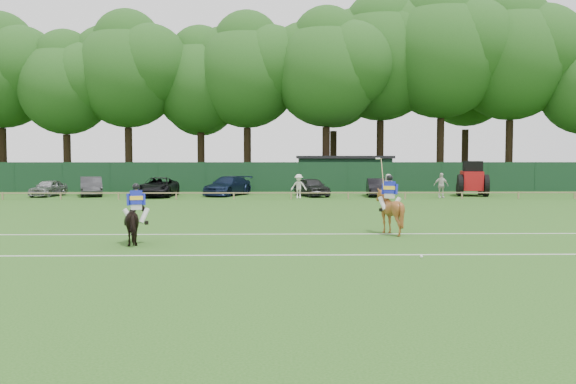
{
  "coord_description": "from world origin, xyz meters",
  "views": [
    {
      "loc": [
        -0.01,
        -24.4,
        3.03
      ],
      "look_at": [
        0.5,
        3.0,
        1.4
      ],
      "focal_mm": 38.0,
      "sensor_mm": 36.0,
      "label": 1
    }
  ],
  "objects_px": {
    "estate_black": "(377,187)",
    "spectator_right": "(388,186)",
    "sedan_silver": "(48,188)",
    "spectator_mid": "(441,185)",
    "horse_dark": "(136,222)",
    "horse_chestnut": "(389,211)",
    "tractor": "(472,179)",
    "utility_shed": "(344,173)",
    "sedan_navy": "(228,186)",
    "polo_ball": "(421,257)",
    "sedan_grey": "(91,186)",
    "suv_black": "(158,187)",
    "hatch_grey": "(312,187)",
    "spectator_left": "(299,186)"
  },
  "relations": [
    {
      "from": "estate_black",
      "to": "spectator_mid",
      "type": "bearing_deg",
      "value": -17.79
    },
    {
      "from": "spectator_left",
      "to": "horse_dark",
      "type": "bearing_deg",
      "value": -105.43
    },
    {
      "from": "utility_shed",
      "to": "spectator_mid",
      "type": "bearing_deg",
      "value": -61.75
    },
    {
      "from": "sedan_silver",
      "to": "sedan_navy",
      "type": "distance_m",
      "value": 13.37
    },
    {
      "from": "estate_black",
      "to": "spectator_mid",
      "type": "relative_size",
      "value": 2.23
    },
    {
      "from": "sedan_silver",
      "to": "polo_ball",
      "type": "bearing_deg",
      "value": -43.89
    },
    {
      "from": "sedan_navy",
      "to": "spectator_right",
      "type": "bearing_deg",
      "value": 11.99
    },
    {
      "from": "horse_chestnut",
      "to": "spectator_right",
      "type": "distance_m",
      "value": 20.93
    },
    {
      "from": "polo_ball",
      "to": "tractor",
      "type": "distance_m",
      "value": 29.83
    },
    {
      "from": "sedan_grey",
      "to": "suv_black",
      "type": "bearing_deg",
      "value": -28.07
    },
    {
      "from": "sedan_silver",
      "to": "tractor",
      "type": "xyz_separation_m",
      "value": [
        31.86,
        -0.02,
        0.62
      ]
    },
    {
      "from": "spectator_right",
      "to": "hatch_grey",
      "type": "bearing_deg",
      "value": -162.57
    },
    {
      "from": "spectator_mid",
      "to": "polo_ball",
      "type": "xyz_separation_m",
      "value": [
        -7.55,
        -25.71,
        -0.86
      ]
    },
    {
      "from": "horse_dark",
      "to": "horse_chestnut",
      "type": "height_order",
      "value": "horse_chestnut"
    },
    {
      "from": "suv_black",
      "to": "tractor",
      "type": "height_order",
      "value": "tractor"
    },
    {
      "from": "sedan_grey",
      "to": "estate_black",
      "type": "xyz_separation_m",
      "value": [
        21.54,
        -0.84,
        -0.06
      ]
    },
    {
      "from": "hatch_grey",
      "to": "spectator_right",
      "type": "relative_size",
      "value": 2.38
    },
    {
      "from": "hatch_grey",
      "to": "estate_black",
      "type": "xyz_separation_m",
      "value": [
        4.87,
        -0.14,
        -0.03
      ]
    },
    {
      "from": "spectator_mid",
      "to": "polo_ball",
      "type": "height_order",
      "value": "spectator_mid"
    },
    {
      "from": "sedan_silver",
      "to": "sedan_grey",
      "type": "relative_size",
      "value": 0.84
    },
    {
      "from": "suv_black",
      "to": "horse_chestnut",
      "type": "bearing_deg",
      "value": -57.37
    },
    {
      "from": "tractor",
      "to": "horse_chestnut",
      "type": "bearing_deg",
      "value": -104.66
    },
    {
      "from": "sedan_silver",
      "to": "tractor",
      "type": "distance_m",
      "value": 31.87
    },
    {
      "from": "sedan_grey",
      "to": "estate_black",
      "type": "bearing_deg",
      "value": -20.18
    },
    {
      "from": "spectator_right",
      "to": "tractor",
      "type": "relative_size",
      "value": 0.5
    },
    {
      "from": "suv_black",
      "to": "hatch_grey",
      "type": "bearing_deg",
      "value": 2.7
    },
    {
      "from": "sedan_silver",
      "to": "suv_black",
      "type": "height_order",
      "value": "suv_black"
    },
    {
      "from": "horse_chestnut",
      "to": "tractor",
      "type": "xyz_separation_m",
      "value": [
        10.4,
        22.27,
        0.37
      ]
    },
    {
      "from": "sedan_grey",
      "to": "polo_ball",
      "type": "bearing_deg",
      "value": -75.09
    },
    {
      "from": "horse_dark",
      "to": "sedan_grey",
      "type": "distance_m",
      "value": 26.94
    },
    {
      "from": "spectator_mid",
      "to": "utility_shed",
      "type": "bearing_deg",
      "value": 115.93
    },
    {
      "from": "estate_black",
      "to": "hatch_grey",
      "type": "bearing_deg",
      "value": -176.7
    },
    {
      "from": "estate_black",
      "to": "spectator_left",
      "type": "relative_size",
      "value": 2.36
    },
    {
      "from": "sedan_navy",
      "to": "utility_shed",
      "type": "distance_m",
      "value": 12.57
    },
    {
      "from": "sedan_silver",
      "to": "spectator_mid",
      "type": "distance_m",
      "value": 29.01
    },
    {
      "from": "utility_shed",
      "to": "hatch_grey",
      "type": "bearing_deg",
      "value": -110.76
    },
    {
      "from": "spectator_left",
      "to": "spectator_mid",
      "type": "bearing_deg",
      "value": 1.1
    },
    {
      "from": "horse_dark",
      "to": "spectator_right",
      "type": "bearing_deg",
      "value": -137.12
    },
    {
      "from": "horse_dark",
      "to": "sedan_grey",
      "type": "bearing_deg",
      "value": -87.92
    },
    {
      "from": "estate_black",
      "to": "sedan_navy",
      "type": "bearing_deg",
      "value": 179.25
    },
    {
      "from": "horse_dark",
      "to": "utility_shed",
      "type": "height_order",
      "value": "utility_shed"
    },
    {
      "from": "polo_ball",
      "to": "sedan_silver",
      "type": "bearing_deg",
      "value": 127.44
    },
    {
      "from": "estate_black",
      "to": "spectator_right",
      "type": "bearing_deg",
      "value": -60.17
    },
    {
      "from": "horse_chestnut",
      "to": "suv_black",
      "type": "xyz_separation_m",
      "value": [
        -13.17,
        21.81,
        -0.16
      ]
    },
    {
      "from": "horse_chestnut",
      "to": "tractor",
      "type": "distance_m",
      "value": 24.58
    },
    {
      "from": "sedan_navy",
      "to": "utility_shed",
      "type": "bearing_deg",
      "value": 62.69
    },
    {
      "from": "sedan_silver",
      "to": "spectator_right",
      "type": "height_order",
      "value": "spectator_right"
    },
    {
      "from": "spectator_mid",
      "to": "tractor",
      "type": "relative_size",
      "value": 0.52
    },
    {
      "from": "sedan_navy",
      "to": "spectator_left",
      "type": "relative_size",
      "value": 2.95
    },
    {
      "from": "estate_black",
      "to": "utility_shed",
      "type": "distance_m",
      "value": 9.2
    }
  ]
}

